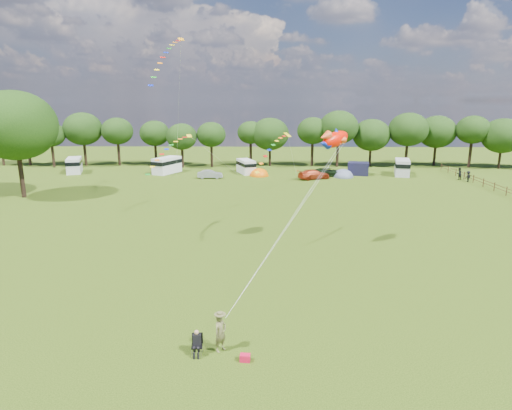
{
  "coord_description": "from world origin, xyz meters",
  "views": [
    {
      "loc": [
        0.62,
        -24.65,
        11.99
      ],
      "look_at": [
        0.0,
        8.0,
        4.0
      ],
      "focal_mm": 30.0,
      "sensor_mm": 36.0,
      "label": 1
    }
  ],
  "objects_px": {
    "campervan_b": "(167,165)",
    "car_d": "(329,172)",
    "fish_kite": "(333,139)",
    "car_b": "(210,174)",
    "tent_orange": "(259,176)",
    "walker_a": "(459,174)",
    "kite_flyer": "(220,333)",
    "big_tree": "(15,126)",
    "campervan_a": "(74,165)",
    "car_c": "(314,174)",
    "camp_chair": "(197,340)",
    "campervan_d": "(402,167)",
    "tent_greyblue": "(343,177)",
    "campervan_c": "(246,166)",
    "walker_b": "(468,177)"
  },
  "relations": [
    {
      "from": "tent_orange",
      "to": "tent_greyblue",
      "type": "bearing_deg",
      "value": -3.85
    },
    {
      "from": "campervan_b",
      "to": "walker_b",
      "type": "xyz_separation_m",
      "value": [
        47.33,
        -7.16,
        -0.62
      ]
    },
    {
      "from": "big_tree",
      "to": "kite_flyer",
      "type": "relative_size",
      "value": 6.87
    },
    {
      "from": "big_tree",
      "to": "campervan_d",
      "type": "xyz_separation_m",
      "value": [
        53.39,
        17.63,
        -7.63
      ]
    },
    {
      "from": "car_b",
      "to": "kite_flyer",
      "type": "height_order",
      "value": "kite_flyer"
    },
    {
      "from": "big_tree",
      "to": "campervan_b",
      "type": "distance_m",
      "value": 24.78
    },
    {
      "from": "walker_a",
      "to": "campervan_d",
      "type": "bearing_deg",
      "value": -52.4
    },
    {
      "from": "campervan_c",
      "to": "walker_b",
      "type": "distance_m",
      "value": 34.69
    },
    {
      "from": "car_b",
      "to": "campervan_d",
      "type": "distance_m",
      "value": 31.54
    },
    {
      "from": "campervan_c",
      "to": "tent_greyblue",
      "type": "xyz_separation_m",
      "value": [
        15.8,
        -3.26,
        -1.23
      ]
    },
    {
      "from": "campervan_b",
      "to": "campervan_c",
      "type": "xyz_separation_m",
      "value": [
        13.4,
        0.06,
        -0.2
      ]
    },
    {
      "from": "tent_greyblue",
      "to": "fish_kite",
      "type": "height_order",
      "value": "fish_kite"
    },
    {
      "from": "campervan_b",
      "to": "walker_a",
      "type": "height_order",
      "value": "campervan_b"
    },
    {
      "from": "car_b",
      "to": "tent_greyblue",
      "type": "height_order",
      "value": "car_b"
    },
    {
      "from": "tent_orange",
      "to": "fish_kite",
      "type": "xyz_separation_m",
      "value": [
        6.25,
        -35.13,
        9.0
      ]
    },
    {
      "from": "fish_kite",
      "to": "walker_a",
      "type": "bearing_deg",
      "value": 10.93
    },
    {
      "from": "campervan_b",
      "to": "campervan_d",
      "type": "height_order",
      "value": "campervan_b"
    },
    {
      "from": "car_d",
      "to": "campervan_a",
      "type": "relative_size",
      "value": 0.89
    },
    {
      "from": "car_b",
      "to": "tent_greyblue",
      "type": "relative_size",
      "value": 0.99
    },
    {
      "from": "big_tree",
      "to": "campervan_c",
      "type": "bearing_deg",
      "value": 34.47
    },
    {
      "from": "car_b",
      "to": "tent_orange",
      "type": "bearing_deg",
      "value": -75.38
    },
    {
      "from": "big_tree",
      "to": "camp_chair",
      "type": "bearing_deg",
      "value": -51.32
    },
    {
      "from": "fish_kite",
      "to": "walker_a",
      "type": "xyz_separation_m",
      "value": [
        24.88,
        32.2,
        -8.06
      ]
    },
    {
      "from": "campervan_d",
      "to": "car_c",
      "type": "bearing_deg",
      "value": 119.73
    },
    {
      "from": "fish_kite",
      "to": "tent_orange",
      "type": "bearing_deg",
      "value": 58.72
    },
    {
      "from": "big_tree",
      "to": "walker_a",
      "type": "height_order",
      "value": "big_tree"
    },
    {
      "from": "campervan_b",
      "to": "kite_flyer",
      "type": "xyz_separation_m",
      "value": [
        14.35,
        -52.78,
        -0.48
      ]
    },
    {
      "from": "kite_flyer",
      "to": "walker_b",
      "type": "relative_size",
      "value": 1.17
    },
    {
      "from": "car_b",
      "to": "walker_a",
      "type": "distance_m",
      "value": 38.91
    },
    {
      "from": "car_c",
      "to": "campervan_c",
      "type": "bearing_deg",
      "value": 40.82
    },
    {
      "from": "campervan_a",
      "to": "campervan_c",
      "type": "height_order",
      "value": "campervan_a"
    },
    {
      "from": "campervan_d",
      "to": "campervan_b",
      "type": "bearing_deg",
      "value": 102.95
    },
    {
      "from": "big_tree",
      "to": "tent_orange",
      "type": "relative_size",
      "value": 3.87
    },
    {
      "from": "campervan_d",
      "to": "kite_flyer",
      "type": "height_order",
      "value": "campervan_d"
    },
    {
      "from": "car_d",
      "to": "campervan_b",
      "type": "relative_size",
      "value": 0.84
    },
    {
      "from": "campervan_c",
      "to": "car_b",
      "type": "bearing_deg",
      "value": 110.89
    },
    {
      "from": "car_b",
      "to": "fish_kite",
      "type": "bearing_deg",
      "value": -160.17
    },
    {
      "from": "car_c",
      "to": "campervan_b",
      "type": "relative_size",
      "value": 0.83
    },
    {
      "from": "walker_b",
      "to": "campervan_d",
      "type": "bearing_deg",
      "value": -66.67
    },
    {
      "from": "campervan_a",
      "to": "kite_flyer",
      "type": "distance_m",
      "value": 60.98
    },
    {
      "from": "campervan_c",
      "to": "campervan_d",
      "type": "relative_size",
      "value": 0.91
    },
    {
      "from": "campervan_b",
      "to": "tent_orange",
      "type": "height_order",
      "value": "campervan_b"
    },
    {
      "from": "campervan_b",
      "to": "car_d",
      "type": "bearing_deg",
      "value": -70.93
    },
    {
      "from": "car_d",
      "to": "fish_kite",
      "type": "xyz_separation_m",
      "value": [
        -5.1,
        -34.89,
        8.33
      ]
    },
    {
      "from": "big_tree",
      "to": "car_b",
      "type": "height_order",
      "value": "big_tree"
    },
    {
      "from": "car_d",
      "to": "campervan_c",
      "type": "relative_size",
      "value": 0.98
    },
    {
      "from": "campervan_b",
      "to": "camp_chair",
      "type": "bearing_deg",
      "value": -141.56
    },
    {
      "from": "car_d",
      "to": "campervan_a",
      "type": "height_order",
      "value": "campervan_a"
    },
    {
      "from": "fish_kite",
      "to": "walker_a",
      "type": "height_order",
      "value": "fish_kite"
    },
    {
      "from": "campervan_b",
      "to": "fish_kite",
      "type": "bearing_deg",
      "value": -125.2
    }
  ]
}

